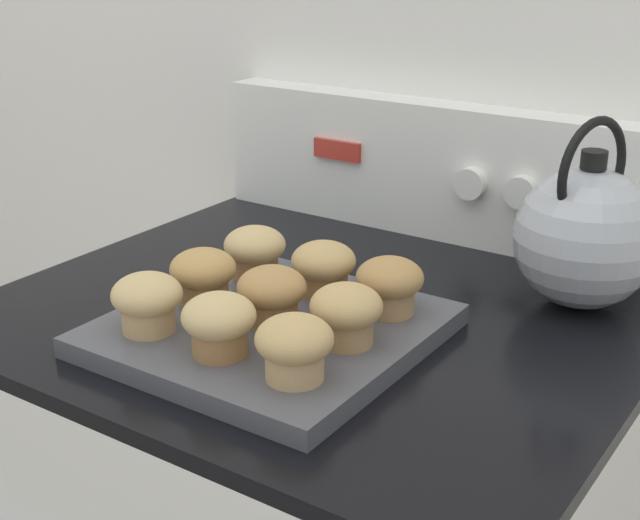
# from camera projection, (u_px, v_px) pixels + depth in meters

# --- Properties ---
(wall_back) EXTENTS (8.00, 0.05, 2.40)m
(wall_back) POSITION_uv_depth(u_px,v_px,m) (471.00, 20.00, 1.20)
(wall_back) COLOR white
(wall_back) RESTS_ON ground_plane
(control_panel) EXTENTS (0.71, 0.07, 0.19)m
(control_panel) POSITION_uv_depth(u_px,v_px,m) (448.00, 172.00, 1.22)
(control_panel) COLOR white
(control_panel) RESTS_ON stove_range
(muffin_pan) EXTENTS (0.31, 0.31, 0.02)m
(muffin_pan) POSITION_uv_depth(u_px,v_px,m) (274.00, 331.00, 0.94)
(muffin_pan) COLOR #4C4C51
(muffin_pan) RESTS_ON stove_range
(muffin_r0_c0) EXTENTS (0.07, 0.07, 0.06)m
(muffin_r0_c0) POSITION_uv_depth(u_px,v_px,m) (147.00, 301.00, 0.90)
(muffin_r0_c0) COLOR tan
(muffin_r0_c0) RESTS_ON muffin_pan
(muffin_r0_c1) EXTENTS (0.07, 0.07, 0.06)m
(muffin_r0_c1) POSITION_uv_depth(u_px,v_px,m) (219.00, 323.00, 0.85)
(muffin_r0_c1) COLOR olive
(muffin_r0_c1) RESTS_ON muffin_pan
(muffin_r0_c2) EXTENTS (0.07, 0.07, 0.06)m
(muffin_r0_c2) POSITION_uv_depth(u_px,v_px,m) (294.00, 346.00, 0.81)
(muffin_r0_c2) COLOR tan
(muffin_r0_c2) RESTS_ON muffin_pan
(muffin_r1_c0) EXTENTS (0.07, 0.07, 0.06)m
(muffin_r1_c0) POSITION_uv_depth(u_px,v_px,m) (203.00, 275.00, 0.97)
(muffin_r1_c0) COLOR olive
(muffin_r1_c0) RESTS_ON muffin_pan
(muffin_r1_c1) EXTENTS (0.07, 0.07, 0.06)m
(muffin_r1_c1) POSITION_uv_depth(u_px,v_px,m) (272.00, 294.00, 0.92)
(muffin_r1_c1) COLOR olive
(muffin_r1_c1) RESTS_ON muffin_pan
(muffin_r1_c2) EXTENTS (0.07, 0.07, 0.06)m
(muffin_r1_c2) POSITION_uv_depth(u_px,v_px,m) (346.00, 313.00, 0.88)
(muffin_r1_c2) COLOR #A37A4C
(muffin_r1_c2) RESTS_ON muffin_pan
(muffin_r2_c0) EXTENTS (0.07, 0.07, 0.06)m
(muffin_r2_c0) POSITION_uv_depth(u_px,v_px,m) (255.00, 250.00, 1.04)
(muffin_r2_c0) COLOR olive
(muffin_r2_c0) RESTS_ON muffin_pan
(muffin_r2_c1) EXTENTS (0.07, 0.07, 0.06)m
(muffin_r2_c1) POSITION_uv_depth(u_px,v_px,m) (324.00, 267.00, 0.99)
(muffin_r2_c1) COLOR olive
(muffin_r2_c1) RESTS_ON muffin_pan
(muffin_r2_c2) EXTENTS (0.07, 0.07, 0.06)m
(muffin_r2_c2) POSITION_uv_depth(u_px,v_px,m) (390.00, 284.00, 0.95)
(muffin_r2_c2) COLOR #A37A4C
(muffin_r2_c2) RESTS_ON muffin_pan
(tea_kettle) EXTENTS (0.16, 0.19, 0.22)m
(tea_kettle) POSITION_uv_depth(u_px,v_px,m) (586.00, 235.00, 1.00)
(tea_kettle) COLOR #ADAFB5
(tea_kettle) RESTS_ON stove_range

